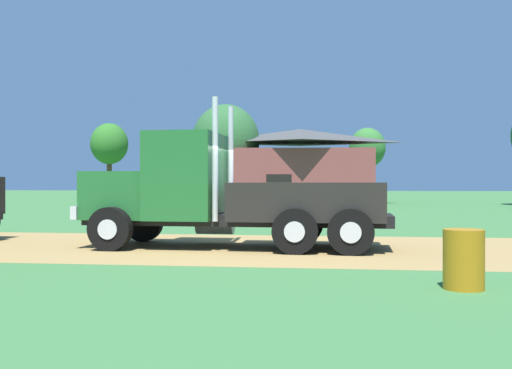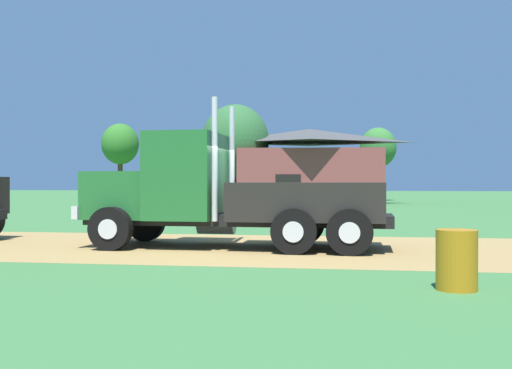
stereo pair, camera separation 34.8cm
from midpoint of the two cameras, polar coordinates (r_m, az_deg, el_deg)
ground_plane at (r=15.19m, az=0.42°, el=-5.98°), size 200.00×200.00×0.00m
dirt_track at (r=15.19m, az=0.42°, el=-5.97°), size 120.00×6.98×0.01m
truck_foreground_white at (r=15.24m, az=-3.62°, el=-1.13°), size 7.77×2.90×3.66m
steel_barrel at (r=9.80m, az=18.00°, el=-6.72°), size 0.62×0.62×0.92m
shed_building at (r=45.92m, az=3.94°, el=1.58°), size 11.54×6.95×5.66m
tree_left at (r=54.32m, az=-13.83°, el=3.68°), size 3.25×3.25×6.77m
tree_mid at (r=46.14m, az=-3.07°, el=4.07°), size 5.11×5.11×7.56m
tree_right at (r=54.50m, az=10.25°, el=3.37°), size 3.20×3.20×6.45m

